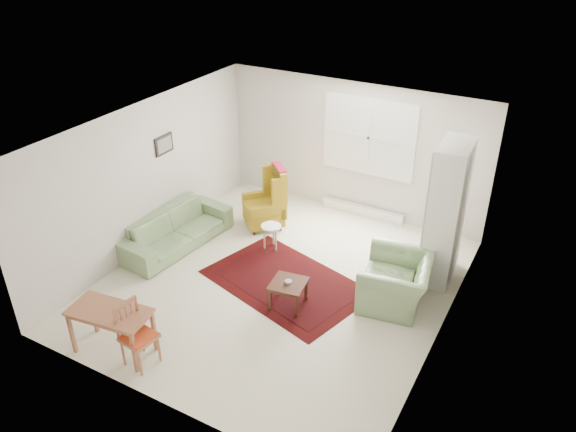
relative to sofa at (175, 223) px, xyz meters
The scene contains 10 objects.
room 2.28m from the sofa, ahead, with size 5.04×5.54×2.51m.
rug 2.23m from the sofa, ahead, with size 2.43×1.56×0.02m, color black, non-canonical shape.
sofa is the anchor object (origin of this frame).
armchair 3.83m from the sofa, ahead, with size 1.10×0.96×0.86m, color #749261.
wingback_chair 1.62m from the sofa, 52.40° to the left, with size 0.67×0.71×1.16m, color #AF8D1B, non-canonical shape.
coffee_table 2.56m from the sofa, 12.03° to the right, with size 0.49×0.49×0.40m, color #3F1D13, non-canonical shape.
stool 1.65m from the sofa, 24.72° to the left, with size 0.34×0.34×0.45m, color white, non-canonical shape.
cabinet 4.45m from the sofa, 17.01° to the left, with size 0.47×0.89×2.23m, color white, non-canonical shape.
desk 2.66m from the sofa, 68.64° to the right, with size 1.05×0.52×0.66m, color #A06240, non-canonical shape.
desk_chair 2.86m from the sofa, 60.06° to the right, with size 0.39×0.39×0.89m, color #A06240, non-canonical shape.
Camera 1 is at (3.57, -6.16, 5.18)m, focal length 35.00 mm.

